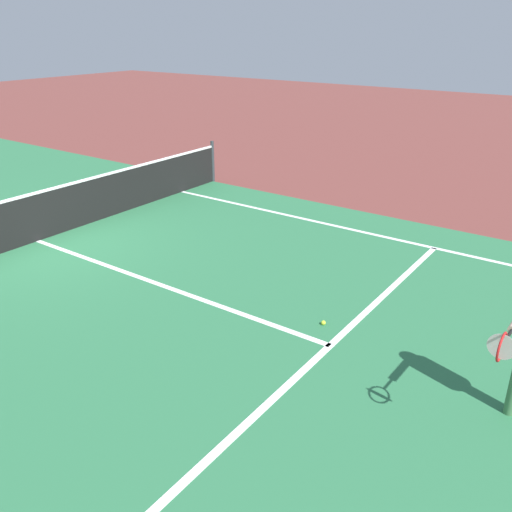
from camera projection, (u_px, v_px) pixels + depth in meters
ground_plane at (38, 241)px, 10.48m from camera, size 60.00×60.00×0.00m
court_surface_inbounds at (38, 241)px, 10.48m from camera, size 10.62×24.40×0.00m
line_sideline_right at (411, 243)px, 10.38m from camera, size 0.10×11.89×0.01m
line_service_near at (330, 345)px, 7.07m from camera, size 8.22×0.10×0.01m
line_center_service at (155, 283)px, 8.77m from camera, size 0.10×6.40×0.01m
net at (34, 217)px, 10.28m from camera, size 10.76×0.09×1.07m
tennis_ball_mid_court at (323, 323)px, 7.55m from camera, size 0.07×0.07×0.07m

